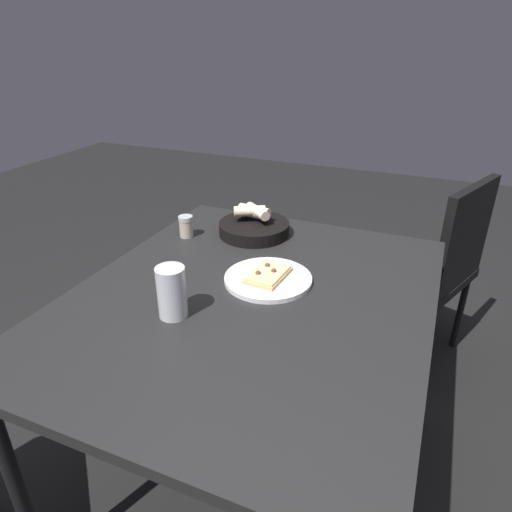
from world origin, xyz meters
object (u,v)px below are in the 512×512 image
Objects in this scene: beer_glass at (172,295)px; pepper_shaker at (186,227)px; bread_basket at (254,226)px; chair_near at (431,263)px; pizza_plate at (268,278)px; dining_table at (251,312)px.

beer_glass is 0.50m from pepper_shaker.
chair_near reaches higher than bread_basket.
pizza_plate is 0.43m from pepper_shaker.
chair_near is at bearing 130.45° from bread_basket.
bread_basket is at bearing -158.05° from dining_table.
beer_glass reaches higher than bread_basket.
beer_glass is (0.56, 0.01, 0.03)m from bread_basket.
pepper_shaker is at bearing -62.10° from bread_basket.
pizza_plate is at bearing 30.12° from bread_basket.
dining_table is at bearing 21.95° from bread_basket.
beer_glass is at bearing -40.10° from dining_table.
bread_basket is at bearing -149.88° from pizza_plate.
dining_table is at bearing 53.07° from pepper_shaker.
beer_glass reaches higher than dining_table.
pepper_shaker is (-0.19, -0.39, 0.02)m from pizza_plate.
pizza_plate is at bearing 169.83° from dining_table.
dining_table is 1.35× the size of chair_near.
chair_near reaches higher than pepper_shaker.
pepper_shaker is at bearing -153.11° from beer_glass.
bread_basket is 3.28× the size of pepper_shaker.
chair_near is (-0.82, 0.44, -0.25)m from pizza_plate.
dining_table is at bearing -10.17° from pizza_plate.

